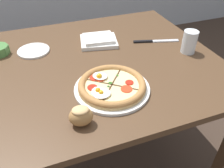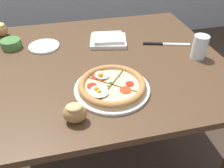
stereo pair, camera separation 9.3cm
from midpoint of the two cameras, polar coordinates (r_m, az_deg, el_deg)
ground_plane at (r=1.64m, az=-1.12°, el=-16.58°), size 12.00×12.00×0.00m
dining_table at (r=1.19m, az=-1.49°, el=1.77°), size 1.22×1.00×0.73m
pizza at (r=0.94m, az=2.74°, el=-0.60°), size 0.30×0.30×0.05m
ramekin_bowl at (r=1.32m, az=-21.30°, el=8.99°), size 0.11×0.11×0.04m
napkin_folded at (r=1.29m, az=1.19°, el=10.53°), size 0.22×0.20×0.04m
bread_piece_near at (r=0.80m, az=-5.68°, el=-7.02°), size 0.09×0.07×0.07m
bread_piece_far at (r=1.47m, az=-23.41°, el=11.95°), size 0.08×0.10×0.07m
knife_main at (r=1.31m, az=14.84°, el=9.23°), size 0.24×0.08×0.01m
water_glass at (r=1.23m, az=22.38°, el=7.94°), size 0.07×0.07×0.11m
side_saucer at (r=1.28m, az=-14.04°, el=8.74°), size 0.16×0.16×0.01m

